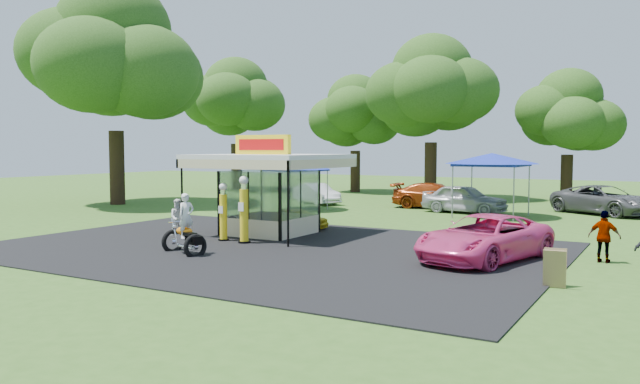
{
  "coord_description": "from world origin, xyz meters",
  "views": [
    {
      "loc": [
        12.82,
        -16.5,
        3.62
      ],
      "look_at": [
        1.0,
        4.0,
        1.97
      ],
      "focal_mm": 35.0,
      "sensor_mm": 36.0,
      "label": 1
    }
  ],
  "objects_px": {
    "bg_car_b": "(436,196)",
    "pink_sedan": "(484,238)",
    "spectator_west": "(179,218)",
    "a_frame_sign": "(555,268)",
    "motorcycle": "(185,230)",
    "bg_car_a": "(317,194)",
    "tent_east": "(492,159)",
    "spectator_east_b": "(604,237)",
    "kiosk_car": "(298,218)",
    "gas_pump_right": "(244,211)",
    "tent_west": "(296,166)",
    "bg_car_c": "(465,199)",
    "gas_pump_left": "(223,213)",
    "bg_car_d": "(604,200)",
    "gas_station_kiosk": "(270,192)"
  },
  "relations": [
    {
      "from": "gas_pump_left",
      "to": "bg_car_d",
      "type": "distance_m",
      "value": 21.8
    },
    {
      "from": "gas_pump_right",
      "to": "pink_sedan",
      "type": "relative_size",
      "value": 0.48
    },
    {
      "from": "bg_car_b",
      "to": "bg_car_c",
      "type": "bearing_deg",
      "value": -132.37
    },
    {
      "from": "gas_pump_right",
      "to": "tent_west",
      "type": "relative_size",
      "value": 0.63
    },
    {
      "from": "gas_pump_right",
      "to": "tent_west",
      "type": "xyz_separation_m",
      "value": [
        -5.35,
        12.2,
        1.37
      ]
    },
    {
      "from": "spectator_west",
      "to": "bg_car_a",
      "type": "xyz_separation_m",
      "value": [
        -2.66,
        15.9,
        -0.1
      ]
    },
    {
      "from": "gas_pump_right",
      "to": "spectator_east_b",
      "type": "relative_size",
      "value": 1.56
    },
    {
      "from": "bg_car_b",
      "to": "gas_pump_left",
      "type": "bearing_deg",
      "value": 166.33
    },
    {
      "from": "gas_pump_right",
      "to": "bg_car_b",
      "type": "xyz_separation_m",
      "value": [
        1.56,
        17.1,
        -0.48
      ]
    },
    {
      "from": "motorcycle",
      "to": "spectator_east_b",
      "type": "xyz_separation_m",
      "value": [
        12.56,
        5.47,
        -0.02
      ]
    },
    {
      "from": "gas_pump_right",
      "to": "bg_car_d",
      "type": "bearing_deg",
      "value": 59.76
    },
    {
      "from": "gas_pump_right",
      "to": "motorcycle",
      "type": "xyz_separation_m",
      "value": [
        -0.29,
        -2.92,
        -0.39
      ]
    },
    {
      "from": "gas_station_kiosk",
      "to": "gas_pump_left",
      "type": "distance_m",
      "value": 2.61
    },
    {
      "from": "gas_pump_right",
      "to": "kiosk_car",
      "type": "xyz_separation_m",
      "value": [
        -0.59,
        4.78,
        -0.76
      ]
    },
    {
      "from": "a_frame_sign",
      "to": "kiosk_car",
      "type": "relative_size",
      "value": 0.36
    },
    {
      "from": "kiosk_car",
      "to": "bg_car_a",
      "type": "bearing_deg",
      "value": 26.44
    },
    {
      "from": "pink_sedan",
      "to": "spectator_east_b",
      "type": "xyz_separation_m",
      "value": [
        3.37,
        1.6,
        0.09
      ]
    },
    {
      "from": "motorcycle",
      "to": "bg_car_a",
      "type": "bearing_deg",
      "value": 125.95
    },
    {
      "from": "bg_car_c",
      "to": "gas_pump_right",
      "type": "bearing_deg",
      "value": 172.54
    },
    {
      "from": "bg_car_b",
      "to": "pink_sedan",
      "type": "bearing_deg",
      "value": -160.44
    },
    {
      "from": "motorcycle",
      "to": "kiosk_car",
      "type": "bearing_deg",
      "value": 110.76
    },
    {
      "from": "tent_east",
      "to": "motorcycle",
      "type": "bearing_deg",
      "value": -109.16
    },
    {
      "from": "motorcycle",
      "to": "spectator_east_b",
      "type": "relative_size",
      "value": 1.31
    },
    {
      "from": "kiosk_car",
      "to": "spectator_west",
      "type": "height_order",
      "value": "spectator_west"
    },
    {
      "from": "gas_pump_left",
      "to": "tent_east",
      "type": "relative_size",
      "value": 0.47
    },
    {
      "from": "bg_car_a",
      "to": "bg_car_d",
      "type": "bearing_deg",
      "value": -52.89
    },
    {
      "from": "kiosk_car",
      "to": "bg_car_d",
      "type": "xyz_separation_m",
      "value": [
        11.32,
        13.64,
        0.32
      ]
    },
    {
      "from": "spectator_east_b",
      "to": "tent_east",
      "type": "relative_size",
      "value": 0.34
    },
    {
      "from": "gas_station_kiosk",
      "to": "a_frame_sign",
      "type": "height_order",
      "value": "gas_station_kiosk"
    },
    {
      "from": "gas_station_kiosk",
      "to": "bg_car_c",
      "type": "bearing_deg",
      "value": 70.8
    },
    {
      "from": "pink_sedan",
      "to": "bg_car_b",
      "type": "distance_m",
      "value": 17.74
    },
    {
      "from": "a_frame_sign",
      "to": "kiosk_car",
      "type": "xyz_separation_m",
      "value": [
        -12.11,
        6.77,
        -0.03
      ]
    },
    {
      "from": "gas_pump_right",
      "to": "bg_car_d",
      "type": "relative_size",
      "value": 0.45
    },
    {
      "from": "pink_sedan",
      "to": "bg_car_c",
      "type": "bearing_deg",
      "value": 125.29
    },
    {
      "from": "gas_station_kiosk",
      "to": "spectator_west",
      "type": "bearing_deg",
      "value": -143.48
    },
    {
      "from": "gas_pump_left",
      "to": "bg_car_a",
      "type": "xyz_separation_m",
      "value": [
        -5.2,
        16.13,
        -0.43
      ]
    },
    {
      "from": "spectator_west",
      "to": "a_frame_sign",
      "type": "bearing_deg",
      "value": -52.79
    },
    {
      "from": "gas_station_kiosk",
      "to": "motorcycle",
      "type": "height_order",
      "value": "gas_station_kiosk"
    },
    {
      "from": "gas_station_kiosk",
      "to": "motorcycle",
      "type": "bearing_deg",
      "value": -86.98
    },
    {
      "from": "pink_sedan",
      "to": "spectator_west",
      "type": "relative_size",
      "value": 3.47
    },
    {
      "from": "gas_pump_right",
      "to": "kiosk_car",
      "type": "bearing_deg",
      "value": 96.98
    },
    {
      "from": "kiosk_car",
      "to": "pink_sedan",
      "type": "relative_size",
      "value": 0.53
    },
    {
      "from": "bg_car_b",
      "to": "gas_station_kiosk",
      "type": "bearing_deg",
      "value": 166.75
    },
    {
      "from": "spectator_east_b",
      "to": "bg_car_d",
      "type": "bearing_deg",
      "value": -77.85
    },
    {
      "from": "motorcycle",
      "to": "kiosk_car",
      "type": "distance_m",
      "value": 7.72
    },
    {
      "from": "pink_sedan",
      "to": "motorcycle",
      "type": "bearing_deg",
      "value": -141.17
    },
    {
      "from": "gas_pump_left",
      "to": "gas_pump_right",
      "type": "xyz_separation_m",
      "value": [
        1.08,
        -0.1,
        0.15
      ]
    },
    {
      "from": "gas_pump_left",
      "to": "pink_sedan",
      "type": "height_order",
      "value": "gas_pump_left"
    },
    {
      "from": "tent_east",
      "to": "spectator_east_b",
      "type": "bearing_deg",
      "value": -60.37
    },
    {
      "from": "gas_pump_right",
      "to": "tent_east",
      "type": "distance_m",
      "value": 15.37
    }
  ]
}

